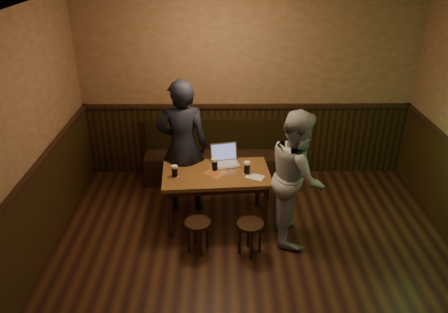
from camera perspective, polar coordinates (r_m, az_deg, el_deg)
room at (r=4.17m, az=5.09°, el=-5.62°), size 5.04×6.04×2.84m
bench at (r=6.78m, az=-0.93°, el=-0.53°), size 2.20×0.50×0.95m
pub_table at (r=5.63m, az=-1.03°, el=-2.95°), size 1.42×0.88×0.73m
stool_left at (r=5.26m, az=-3.46°, el=-9.26°), size 0.40×0.40×0.42m
stool_right at (r=5.22m, az=3.44°, el=-9.45°), size 0.35×0.35×0.43m
pint_left at (r=5.48m, az=-6.46°, el=-1.92°), size 0.10×0.10×0.16m
pint_mid at (r=5.60m, az=-1.22°, el=-1.03°), size 0.10×0.10×0.16m
pint_right at (r=5.52m, az=3.02°, el=-1.47°), size 0.11×0.11×0.17m
laptop at (r=5.78m, az=0.11°, el=-0.28°), size 0.41×0.36×0.25m
menu at (r=5.49m, az=4.06°, el=-2.66°), size 0.26×0.23×0.00m
person_suit at (r=5.81m, az=-5.39°, el=1.28°), size 0.69×0.46×1.86m
person_grey at (r=5.33m, az=9.47°, el=-2.57°), size 0.66×0.84×1.69m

